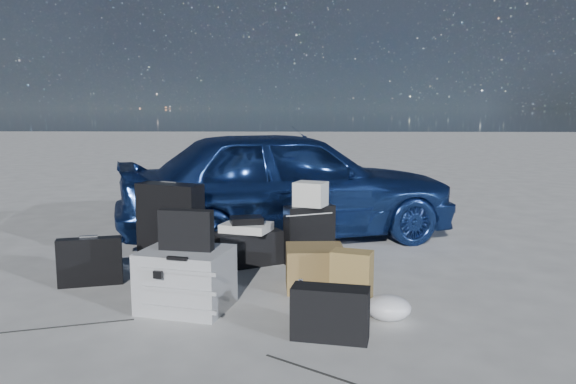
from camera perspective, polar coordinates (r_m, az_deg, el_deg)
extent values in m
plane|color=beige|center=(3.98, -5.07, -11.69)|extent=(60.00, 60.00, 0.00)
imported|color=navy|center=(5.86, -0.02, 0.88)|extent=(3.75, 2.40, 1.19)
cube|color=#AEB0B3|center=(3.96, -10.31, -8.70)|extent=(0.67, 0.59, 0.42)
cube|color=black|center=(3.86, -10.31, -3.82)|extent=(0.38, 0.15, 0.28)
cube|color=black|center=(4.66, -19.47, -6.69)|extent=(0.49, 0.24, 0.38)
cube|color=black|center=(4.91, -11.84, -3.44)|extent=(0.60, 0.40, 0.74)
cube|color=black|center=(4.98, 2.18, -4.37)|extent=(0.46, 0.32, 0.52)
cube|color=silver|center=(4.90, 2.31, -0.21)|extent=(0.32, 0.29, 0.21)
cube|color=black|center=(4.97, -4.16, -5.72)|extent=(0.65, 0.51, 0.30)
cube|color=silver|center=(4.95, -4.24, -3.59)|extent=(0.48, 0.41, 0.07)
cube|color=black|center=(4.93, -4.24, -2.88)|extent=(0.31, 0.26, 0.06)
cube|color=olive|center=(4.04, 6.49, -8.57)|extent=(0.32, 0.25, 0.38)
cube|color=olive|center=(4.33, 2.73, -7.69)|extent=(0.45, 0.40, 0.33)
ellipsoid|color=silver|center=(3.79, 10.16, -11.50)|extent=(0.32, 0.28, 0.16)
cube|color=black|center=(3.42, 4.31, -12.19)|extent=(0.48, 0.26, 0.32)
cylinder|color=#0D3316|center=(3.58, 1.29, -11.40)|extent=(0.10, 0.10, 0.30)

